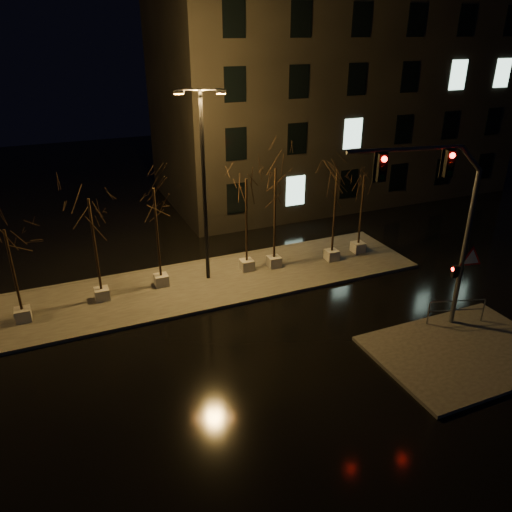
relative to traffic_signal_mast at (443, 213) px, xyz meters
name	(u,v)px	position (x,y,z in m)	size (l,w,h in m)	color
ground	(253,349)	(-7.32, 1.45, -5.17)	(90.00, 90.00, 0.00)	black
median	(206,283)	(-7.32, 7.45, -5.10)	(22.00, 5.00, 0.15)	#413F3A
sidewalk_corner	(463,352)	(0.18, -2.05, -5.10)	(7.00, 5.00, 0.15)	#413F3A
building	(333,90)	(6.68, 19.45, 2.33)	(25.00, 12.00, 15.00)	black
tree_0	(9,251)	(-15.66, 7.14, -1.76)	(1.80, 1.80, 4.30)	#B3B0A7
tree_1	(92,222)	(-12.28, 7.68, -1.21)	(1.80, 1.80, 5.02)	#B3B0A7
tree_2	(155,211)	(-9.42, 7.98, -1.18)	(1.80, 1.80, 5.06)	#B3B0A7
tree_3	(246,200)	(-4.93, 7.93, -1.23)	(1.80, 1.80, 5.00)	#B3B0A7
tree_4	(275,191)	(-3.45, 7.74, -0.90)	(1.80, 1.80, 5.43)	#B3B0A7
tree_5	(336,191)	(-0.21, 7.29, -1.12)	(1.80, 1.80, 5.14)	#B3B0A7
tree_6	(363,193)	(1.71, 7.62, -1.58)	(1.80, 1.80, 4.54)	#B3B0A7
traffic_signal_mast	(443,213)	(0.00, 0.00, 0.00)	(6.15, 1.35, 7.65)	slate
streetlight_main	(204,176)	(-7.07, 7.85, 0.25)	(2.22, 1.01, 9.13)	black
guard_rail_a	(457,308)	(1.32, -0.32, -4.32)	(2.38, 0.78, 1.07)	slate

